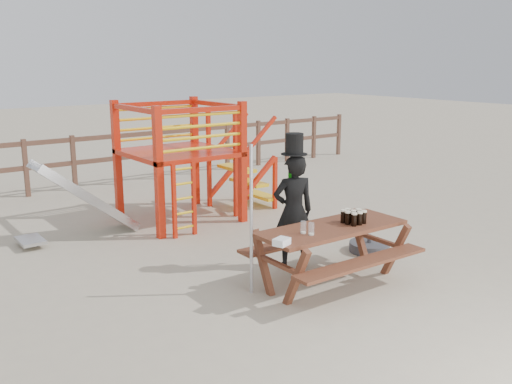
{
  "coord_description": "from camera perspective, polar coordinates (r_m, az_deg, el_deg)",
  "views": [
    {
      "loc": [
        -4.59,
        -5.09,
        2.79
      ],
      "look_at": [
        -0.2,
        0.8,
        1.07
      ],
      "focal_mm": 40.0,
      "sensor_mm": 36.0,
      "label": 1
    }
  ],
  "objects": [
    {
      "name": "ground",
      "position": [
        7.4,
        5.01,
        -9.04
      ],
      "size": [
        60.0,
        60.0,
        0.0
      ],
      "primitive_type": "plane",
      "color": "tan",
      "rests_on": "ground"
    },
    {
      "name": "back_fence",
      "position": [
        13.1,
        -15.74,
        3.63
      ],
      "size": [
        15.09,
        0.09,
        1.2
      ],
      "color": "brown",
      "rests_on": "ground"
    },
    {
      "name": "playground_fort",
      "position": [
        10.02,
        -8.06,
        3.15
      ],
      "size": [
        4.71,
        1.84,
        2.1
      ],
      "color": "red",
      "rests_on": "ground"
    },
    {
      "name": "picnic_table",
      "position": [
        7.25,
        7.56,
        -5.54
      ],
      "size": [
        1.99,
        1.39,
        0.76
      ],
      "rotation": [
        0.0,
        0.0,
        -0.02
      ],
      "color": "brown",
      "rests_on": "ground"
    },
    {
      "name": "man_with_hat",
      "position": [
        7.7,
        3.76,
        -1.64
      ],
      "size": [
        0.66,
        0.54,
        1.85
      ],
      "rotation": [
        0.0,
        0.0,
        2.8
      ],
      "color": "black",
      "rests_on": "ground"
    },
    {
      "name": "metal_pole",
      "position": [
        6.78,
        -0.47,
        -2.89
      ],
      "size": [
        0.04,
        0.04,
        1.83
      ],
      "primitive_type": "cylinder",
      "color": "#B2B2B7",
      "rests_on": "ground"
    },
    {
      "name": "parasol_base",
      "position": [
        8.67,
        11.26,
        -5.39
      ],
      "size": [
        0.6,
        0.6,
        0.25
      ],
      "color": "#38383D",
      "rests_on": "ground"
    },
    {
      "name": "paper_bag",
      "position": [
        6.4,
        2.58,
        -4.99
      ],
      "size": [
        0.21,
        0.19,
        0.08
      ],
      "primitive_type": "cube",
      "rotation": [
        0.0,
        0.0,
        0.32
      ],
      "color": "white",
      "rests_on": "picnic_table"
    },
    {
      "name": "stout_pints",
      "position": [
        7.3,
        9.72,
        -2.47
      ],
      "size": [
        0.26,
        0.27,
        0.17
      ],
      "color": "black",
      "rests_on": "picnic_table"
    },
    {
      "name": "empty_glasses",
      "position": [
        6.8,
        5.15,
        -3.67
      ],
      "size": [
        0.1,
        0.17,
        0.15
      ],
      "color": "silver",
      "rests_on": "picnic_table"
    }
  ]
}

